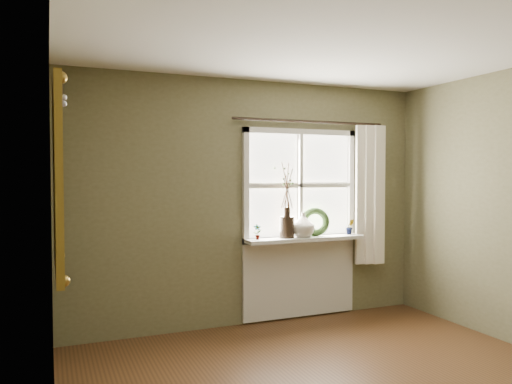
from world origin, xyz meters
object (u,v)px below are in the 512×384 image
Objects in this scene: dark_jug at (287,227)px; gilt_mirror at (57,179)px; cream_vase at (303,225)px; wreath at (315,225)px.

dark_jug is 2.54m from gilt_mirror.
gilt_mirror is (-2.49, -0.95, 0.52)m from cream_vase.
gilt_mirror reaches higher than dark_jug.
gilt_mirror reaches higher than wreath.
cream_vase is at bearing 20.81° from gilt_mirror.
dark_jug is at bearing 22.41° from gilt_mirror.
gilt_mirror reaches higher than cream_vase.
wreath is 2.89m from gilt_mirror.
cream_vase is (0.20, 0.00, 0.02)m from dark_jug.
wreath reaches higher than dark_jug.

